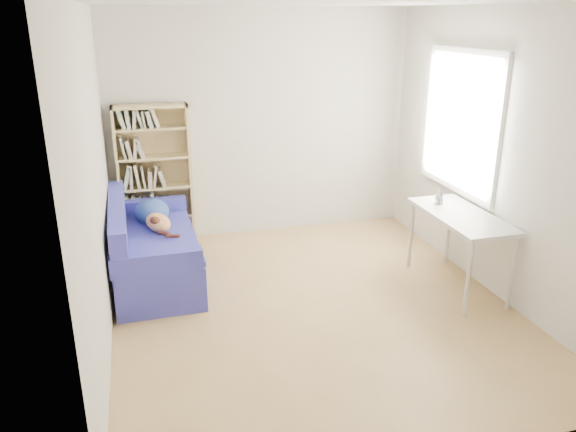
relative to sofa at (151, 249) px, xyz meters
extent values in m
plane|color=#A07B48|center=(1.37, -0.98, -0.32)|extent=(4.00, 4.00, 0.00)
cube|color=silver|center=(1.37, 1.02, 0.98)|extent=(3.50, 0.04, 2.60)
cube|color=silver|center=(1.37, -2.98, 0.98)|extent=(3.50, 0.04, 2.60)
cube|color=silver|center=(-0.38, -0.98, 0.98)|extent=(0.04, 4.00, 2.60)
cube|color=silver|center=(3.12, -0.98, 0.98)|extent=(0.04, 4.00, 2.60)
cube|color=white|center=(1.37, -0.98, 2.28)|extent=(3.50, 4.00, 0.04)
cube|color=white|center=(3.12, -0.38, 1.18)|extent=(0.01, 1.20, 1.30)
cube|color=navy|center=(0.04, -0.03, -0.11)|extent=(0.82, 1.68, 0.41)
cube|color=navy|center=(-0.28, -0.03, 0.30)|extent=(0.19, 1.66, 0.41)
cube|color=navy|center=(0.04, 0.73, 0.19)|extent=(0.79, 0.17, 0.18)
cube|color=navy|center=(0.04, -0.78, 0.19)|extent=(0.79, 0.17, 0.18)
cube|color=navy|center=(0.06, -0.03, 0.12)|extent=(0.80, 1.54, 0.05)
ellipsoid|color=#2C488E|center=(0.05, 0.44, 0.23)|extent=(0.36, 0.39, 0.27)
ellipsoid|color=#BF5F15|center=(0.10, 0.13, 0.22)|extent=(0.32, 0.45, 0.16)
ellipsoid|color=silver|center=(0.15, 0.24, 0.20)|extent=(0.17, 0.20, 0.10)
ellipsoid|color=#33150D|center=(0.07, 0.08, 0.26)|extent=(0.18, 0.23, 0.08)
sphere|color=#BF5F15|center=(0.12, 0.41, 0.26)|extent=(0.14, 0.14, 0.14)
cone|color=#BF5F15|center=(0.10, 0.45, 0.33)|extent=(0.07, 0.07, 0.07)
cone|color=#BF5F15|center=(0.10, 0.38, 0.33)|extent=(0.07, 0.07, 0.07)
cylinder|color=green|center=(0.11, 0.34, 0.24)|extent=(0.12, 0.07, 0.11)
cylinder|color=#33150D|center=(0.08, -0.11, 0.19)|extent=(0.12, 0.15, 0.06)
cube|color=tan|center=(-0.27, 0.87, 0.49)|extent=(0.03, 0.25, 1.60)
cube|color=tan|center=(0.51, 0.87, 0.49)|extent=(0.03, 0.25, 1.60)
cube|color=tan|center=(0.12, 0.87, 1.27)|extent=(0.80, 0.25, 0.03)
cube|color=tan|center=(0.12, 0.87, -0.30)|extent=(0.80, 0.25, 0.03)
cube|color=tan|center=(0.12, 0.99, 0.49)|extent=(0.80, 0.02, 1.60)
cube|color=silver|center=(2.84, -0.97, 0.41)|extent=(0.54, 1.17, 0.04)
cylinder|color=silver|center=(3.05, -0.44, 0.04)|extent=(0.04, 0.04, 0.71)
cylinder|color=silver|center=(3.05, -1.51, 0.04)|extent=(0.04, 0.04, 0.71)
cylinder|color=silver|center=(2.62, -0.44, 0.04)|extent=(0.04, 0.04, 0.71)
cylinder|color=silver|center=(2.62, -1.51, 0.04)|extent=(0.04, 0.04, 0.71)
cylinder|color=white|center=(2.78, -0.64, 0.48)|extent=(0.08, 0.08, 0.09)
camera|label=1|loc=(-0.03, -5.31, 2.18)|focal=35.00mm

